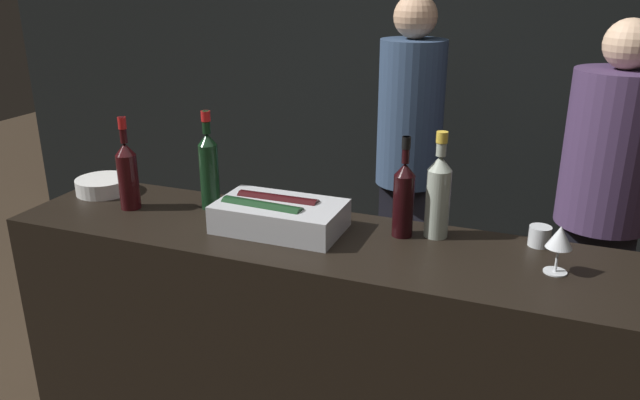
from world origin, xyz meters
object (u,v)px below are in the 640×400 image
object	(u,v)px
person_blond_tee	(605,190)
red_wine_bottle_tall	(128,173)
person_in_hoodie	(409,149)
ice_bin_with_bottles	(278,214)
bowl_white	(103,185)
rose_wine_bottle	(438,193)
red_wine_bottle_burgundy	(209,168)
candle_votive	(540,236)
red_wine_bottle_black_foil	(404,197)
wine_glass	(560,239)

from	to	relation	value
person_blond_tee	red_wine_bottle_tall	bearing A→B (deg)	-40.92
person_in_hoodie	person_blond_tee	distance (m)	0.93
ice_bin_with_bottles	person_in_hoodie	world-z (taller)	person_in_hoodie
bowl_white	rose_wine_bottle	world-z (taller)	rose_wine_bottle
bowl_white	person_blond_tee	distance (m)	2.15
red_wine_bottle_burgundy	rose_wine_bottle	bearing A→B (deg)	2.63
ice_bin_with_bottles	person_blond_tee	distance (m)	1.58
candle_votive	person_in_hoodie	bearing A→B (deg)	121.69
person_blond_tee	candle_votive	bearing A→B (deg)	-0.08
person_blond_tee	red_wine_bottle_black_foil	bearing A→B (deg)	-18.44
bowl_white	red_wine_bottle_tall	world-z (taller)	red_wine_bottle_tall
bowl_white	red_wine_bottle_burgundy	xyz separation A→B (m)	(0.48, 0.01, 0.12)
candle_votive	red_wine_bottle_tall	world-z (taller)	red_wine_bottle_tall
wine_glass	person_blond_tee	xyz separation A→B (m)	(0.19, 1.15, -0.20)
candle_votive	red_wine_bottle_tall	distance (m)	1.43
ice_bin_with_bottles	bowl_white	xyz separation A→B (m)	(-0.79, 0.09, -0.02)
ice_bin_with_bottles	red_wine_bottle_black_foil	bearing A→B (deg)	13.77
candle_votive	red_wine_bottle_tall	bearing A→B (deg)	-172.47
wine_glass	red_wine_bottle_tall	xyz separation A→B (m)	(-1.47, -0.01, 0.03)
red_wine_bottle_burgundy	person_in_hoodie	world-z (taller)	person_in_hoodie
candle_votive	red_wine_bottle_burgundy	size ratio (longest dim) A/B	0.19
wine_glass	red_wine_bottle_tall	distance (m)	1.47
wine_glass	candle_votive	size ratio (longest dim) A/B	2.08
ice_bin_with_bottles	candle_votive	size ratio (longest dim) A/B	6.04
wine_glass	red_wine_bottle_burgundy	xyz separation A→B (m)	(-1.19, 0.10, 0.05)
person_blond_tee	bowl_white	bearing A→B (deg)	-46.27
red_wine_bottle_tall	person_in_hoodie	world-z (taller)	person_in_hoodie
ice_bin_with_bottles	wine_glass	xyz separation A→B (m)	(0.88, -0.01, 0.05)
ice_bin_with_bottles	candle_votive	world-z (taller)	ice_bin_with_bottles
ice_bin_with_bottles	red_wine_bottle_tall	xyz separation A→B (m)	(-0.59, -0.01, 0.08)
candle_votive	person_blond_tee	bearing A→B (deg)	75.82
rose_wine_bottle	red_wine_bottle_black_foil	bearing A→B (deg)	-161.24
bowl_white	candle_votive	bearing A→B (deg)	3.04
ice_bin_with_bottles	person_blond_tee	size ratio (longest dim) A/B	0.25
red_wine_bottle_tall	person_blond_tee	bearing A→B (deg)	34.98
red_wine_bottle_burgundy	bowl_white	bearing A→B (deg)	-179.16
candle_votive	ice_bin_with_bottles	bearing A→B (deg)	-168.05
red_wine_bottle_black_foil	red_wine_bottle_tall	bearing A→B (deg)	-173.63
wine_glass	candle_votive	world-z (taller)	wine_glass
rose_wine_bottle	red_wine_bottle_tall	size ratio (longest dim) A/B	1.03
person_in_hoodie	candle_votive	bearing A→B (deg)	132.95
red_wine_bottle_tall	candle_votive	bearing A→B (deg)	7.53
rose_wine_bottle	red_wine_bottle_burgundy	size ratio (longest dim) A/B	0.97
rose_wine_bottle	red_wine_bottle_burgundy	world-z (taller)	red_wine_bottle_burgundy
rose_wine_bottle	person_in_hoodie	world-z (taller)	person_in_hoodie
ice_bin_with_bottles	red_wine_bottle_black_foil	world-z (taller)	red_wine_bottle_black_foil
wine_glass	red_wine_bottle_tall	world-z (taller)	red_wine_bottle_tall
red_wine_bottle_burgundy	ice_bin_with_bottles	bearing A→B (deg)	-17.09
ice_bin_with_bottles	wine_glass	size ratio (longest dim) A/B	2.90
person_in_hoodie	red_wine_bottle_tall	bearing A→B (deg)	71.33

